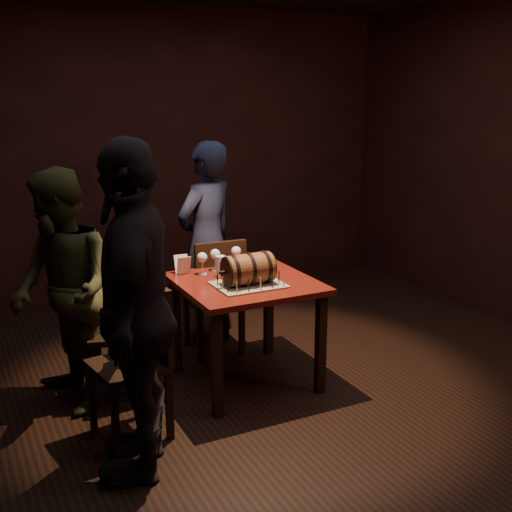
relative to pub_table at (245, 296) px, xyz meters
name	(u,v)px	position (x,y,z in m)	size (l,w,h in m)	color
room_shell	(272,189)	(0.12, -0.17, 0.76)	(5.04, 5.04, 2.80)	black
pub_table	(245,296)	(0.00, 0.00, 0.00)	(0.90, 0.90, 0.75)	#50110D
cake_board	(248,285)	(-0.03, -0.11, 0.12)	(0.45, 0.35, 0.01)	gray
barrel_cake	(248,269)	(-0.03, -0.11, 0.23)	(0.38, 0.22, 0.22)	brown
birthday_candles	(248,278)	(-0.03, -0.11, 0.16)	(0.40, 0.30, 0.09)	#F2DE90
wine_glass_left	(202,258)	(-0.21, 0.27, 0.23)	(0.07, 0.07, 0.16)	silver
wine_glass_mid	(215,255)	(-0.09, 0.32, 0.23)	(0.07, 0.07, 0.16)	silver
wine_glass_right	(236,252)	(0.08, 0.32, 0.23)	(0.07, 0.07, 0.16)	silver
pint_of_ale	(220,267)	(-0.12, 0.16, 0.18)	(0.07, 0.07, 0.15)	silver
menu_card	(183,265)	(-0.33, 0.35, 0.17)	(0.10, 0.05, 0.13)	white
chair_back	(217,291)	(0.01, 0.53, -0.12)	(0.42, 0.42, 0.93)	black
chair_left_rear	(131,321)	(-0.76, 0.18, -0.12)	(0.49, 0.49, 0.93)	black
chair_left_front	(140,351)	(-0.85, -0.34, -0.12)	(0.46, 0.46, 0.93)	black
person_back	(207,241)	(0.10, 0.95, 0.17)	(0.59, 0.39, 1.63)	#1C2038
person_left_rear	(62,292)	(-1.19, 0.20, 0.14)	(0.76, 0.59, 1.56)	#38381C
person_left_front	(136,312)	(-0.97, -0.71, 0.26)	(1.06, 0.44, 1.81)	black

